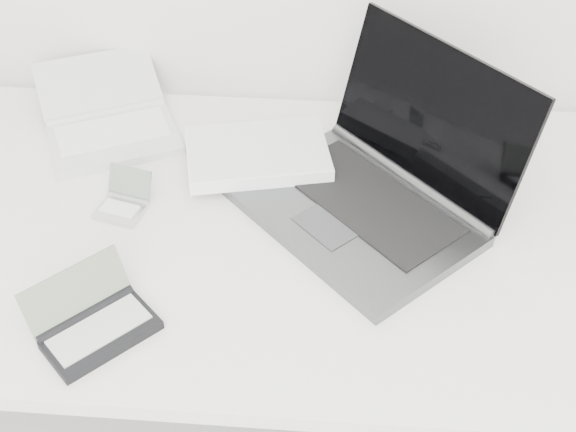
# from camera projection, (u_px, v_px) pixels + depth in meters

# --- Properties ---
(desk) EXTENTS (1.60, 0.80, 0.73)m
(desk) POSITION_uv_depth(u_px,v_px,m) (306.00, 245.00, 1.46)
(desk) COLOR white
(desk) RESTS_ON ground
(laptop_large) EXTENTS (0.64, 0.55, 0.27)m
(laptop_large) POSITION_uv_depth(u_px,v_px,m) (345.00, 177.00, 1.46)
(laptop_large) COLOR #55575A
(laptop_large) RESTS_ON desk
(netbook_open_white) EXTENTS (0.36, 0.39, 0.08)m
(netbook_open_white) POSITION_uv_depth(u_px,v_px,m) (109.00, 123.00, 1.63)
(netbook_open_white) COLOR silver
(netbook_open_white) RESTS_ON desk
(pda_silver) EXTENTS (0.10, 0.11, 0.07)m
(pda_silver) POSITION_uv_depth(u_px,v_px,m) (123.00, 203.00, 1.45)
(pda_silver) COLOR silver
(pda_silver) RESTS_ON desk
(palmtop_charcoal) EXTENTS (0.21, 0.21, 0.09)m
(palmtop_charcoal) POSITION_uv_depth(u_px,v_px,m) (94.00, 323.00, 1.24)
(palmtop_charcoal) COLOR black
(palmtop_charcoal) RESTS_ON desk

